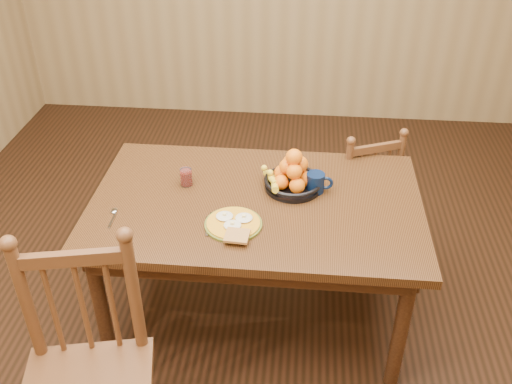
# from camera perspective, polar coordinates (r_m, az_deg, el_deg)

# --- Properties ---
(room) EXTENTS (4.52, 5.02, 2.72)m
(room) POSITION_cam_1_polar(r_m,az_deg,el_deg) (2.47, 0.00, 10.67)
(room) COLOR black
(room) RESTS_ON ground
(dining_table) EXTENTS (1.60, 1.00, 0.75)m
(dining_table) POSITION_cam_1_polar(r_m,az_deg,el_deg) (2.81, 0.00, -2.29)
(dining_table) COLOR black
(dining_table) RESTS_ON ground
(chair_far) EXTENTS (0.50, 0.49, 0.86)m
(chair_far) POSITION_cam_1_polar(r_m,az_deg,el_deg) (3.48, 10.28, 0.06)
(chair_far) COLOR #523318
(chair_far) RESTS_ON ground
(chair_near) EXTENTS (0.57, 0.56, 1.07)m
(chair_near) POSITION_cam_1_polar(r_m,az_deg,el_deg) (2.37, -16.56, -17.54)
(chair_near) COLOR #523318
(chair_near) RESTS_ON ground
(breakfast_plate) EXTENTS (0.26, 0.29, 0.04)m
(breakfast_plate) POSITION_cam_1_polar(r_m,az_deg,el_deg) (2.59, -2.25, -3.21)
(breakfast_plate) COLOR #59601E
(breakfast_plate) RESTS_ON dining_table
(fork) EXTENTS (0.04, 0.18, 0.00)m
(fork) POSITION_cam_1_polar(r_m,az_deg,el_deg) (2.62, -4.72, -3.06)
(fork) COLOR silver
(fork) RESTS_ON dining_table
(spoon) EXTENTS (0.04, 0.16, 0.01)m
(spoon) POSITION_cam_1_polar(r_m,az_deg,el_deg) (2.74, -14.07, -2.12)
(spoon) COLOR silver
(spoon) RESTS_ON dining_table
(coffee_mug) EXTENTS (0.13, 0.09, 0.10)m
(coffee_mug) POSITION_cam_1_polar(r_m,az_deg,el_deg) (2.81, 6.05, 0.96)
(coffee_mug) COLOR #091735
(coffee_mug) RESTS_ON dining_table
(juice_glass) EXTENTS (0.06, 0.06, 0.09)m
(juice_glass) POSITION_cam_1_polar(r_m,az_deg,el_deg) (2.87, -6.99, 1.44)
(juice_glass) COLOR silver
(juice_glass) RESTS_ON dining_table
(fruit_bowl) EXTENTS (0.32, 0.29, 0.22)m
(fruit_bowl) POSITION_cam_1_polar(r_m,az_deg,el_deg) (2.82, 3.63, 1.56)
(fruit_bowl) COLOR black
(fruit_bowl) RESTS_ON dining_table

